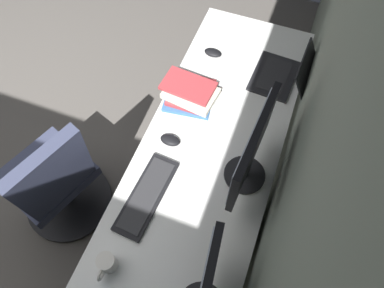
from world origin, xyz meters
name	(u,v)px	position (x,y,z in m)	size (l,w,h in m)	color
wall_back	(324,137)	(0.00, 2.03, 1.30)	(4.59, 0.10, 2.60)	slate
desk	(201,174)	(-0.01, 1.61, 0.67)	(2.21, 0.69, 0.73)	white
drawer_pedestal	(198,214)	(0.09, 1.64, 0.35)	(0.40, 0.51, 0.69)	white
monitor_primary	(251,151)	(-0.05, 1.82, 0.98)	(0.48, 0.20, 0.44)	black
laptop_leftmost	(287,75)	(-0.69, 1.87, 0.78)	(0.33, 0.35, 0.21)	black
keyboard_main	(147,195)	(0.21, 1.42, 0.74)	(0.43, 0.17, 0.02)	black
mouse_main	(213,53)	(-0.73, 1.42, 0.75)	(0.06, 0.10, 0.03)	black
mouse_spare	(170,140)	(-0.10, 1.41, 0.75)	(0.06, 0.10, 0.03)	black
book_stack_near	(190,93)	(-0.39, 1.41, 0.78)	(0.27, 0.31, 0.10)	#38669E
coffee_mug	(107,263)	(0.56, 1.40, 0.78)	(0.12, 0.08, 0.09)	silver
office_chair	(56,183)	(0.24, 0.84, 0.46)	(0.56, 0.61, 0.97)	#383D56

